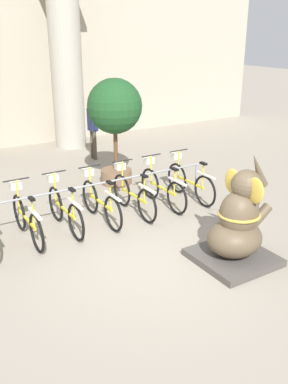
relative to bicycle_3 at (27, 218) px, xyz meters
name	(u,v)px	position (x,y,z in m)	size (l,w,h in m)	color
ground_plane	(152,259)	(1.53, -1.81, -0.42)	(60.00, 60.00, 0.00)	gray
building_facade	(0,50)	(1.53, 6.79, 2.58)	(20.00, 0.20, 6.00)	#B2A893
column_right	(66,63)	(3.23, 5.79, 2.21)	(1.21, 1.21, 5.16)	#ADA899
bike_rack	(62,196)	(0.74, 0.14, 0.24)	(6.55, 0.05, 0.77)	gray
bicycle_3	(27,218)	(0.00, 0.00, 0.00)	(0.48, 1.73, 1.03)	black
bicycle_4	(64,209)	(0.74, 0.05, 0.00)	(0.48, 1.73, 1.03)	black
bicycle_5	(100,201)	(1.49, 0.03, 0.00)	(0.48, 1.73, 1.03)	black
bicycle_6	(133,194)	(2.23, 0.03, 0.00)	(0.48, 1.73, 1.03)	black
bicycle_7	(162,187)	(2.98, 0.06, 0.00)	(0.48, 1.73, 1.03)	black
bicycle_8	(190,181)	(3.72, 0.06, 0.00)	(0.48, 1.73, 1.03)	black
elephant_statue	(238,226)	(2.71, -2.54, 0.21)	(1.22, 1.22, 1.83)	#4C4742
person_pedestrian	(93,124)	(3.25, 4.08, 0.63)	(0.23, 0.47, 1.73)	brown
potted_tree	(115,113)	(2.81, 1.85, 1.34)	(1.30, 1.30, 2.56)	brown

